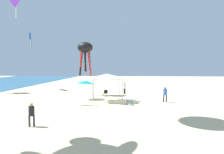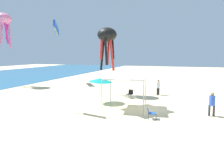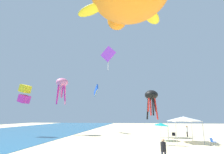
% 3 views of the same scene
% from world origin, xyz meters
% --- Properties ---
extents(ground, '(120.00, 120.00, 0.10)m').
position_xyz_m(ground, '(0.00, 0.00, -0.05)').
color(ground, beige).
extents(canopy_tent, '(3.64, 3.60, 3.12)m').
position_xyz_m(canopy_tent, '(-0.62, 1.98, 2.79)').
color(canopy_tent, '#B7B7BC').
rests_on(canopy_tent, ground).
extents(beach_umbrella, '(2.11, 2.12, 2.36)m').
position_xyz_m(beach_umbrella, '(0.57, 4.63, 2.09)').
color(beach_umbrella, silver).
rests_on(beach_umbrella, ground).
extents(folding_chair_near_cooler, '(0.63, 0.71, 0.82)m').
position_xyz_m(folding_chair_near_cooler, '(-2.80, -0.42, 0.47)').
color(folding_chair_near_cooler, black).
rests_on(folding_chair_near_cooler, ground).
extents(folding_chair_left_of_tent, '(0.71, 0.63, 0.82)m').
position_xyz_m(folding_chair_left_of_tent, '(3.46, 2.58, 0.47)').
color(folding_chair_left_of_tent, black).
rests_on(folding_chair_left_of_tent, ground).
extents(person_far_stroller, '(0.41, 0.46, 1.74)m').
position_xyz_m(person_far_stroller, '(-0.73, -4.46, 1.02)').
color(person_far_stroller, '#33384C').
rests_on(person_far_stroller, ground).
extents(person_by_tent, '(0.43, 0.40, 1.69)m').
position_xyz_m(person_by_tent, '(5.91, 0.07, 0.99)').
color(person_by_tent, black).
rests_on(person_by_tent, ground).
extents(kite_octopus_pink, '(2.20, 2.20, 4.89)m').
position_xyz_m(kite_octopus_pink, '(6.16, 21.50, 9.04)').
color(kite_octopus_pink, pink).
extents(kite_parafoil_blue, '(3.39, 1.68, 2.15)m').
position_xyz_m(kite_parafoil_blue, '(10.88, 16.12, 8.33)').
color(kite_parafoil_blue, blue).
extents(kite_octopus_black, '(2.08, 2.08, 4.62)m').
position_xyz_m(kite_octopus_black, '(4.47, 5.45, 6.26)').
color(kite_octopus_black, black).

